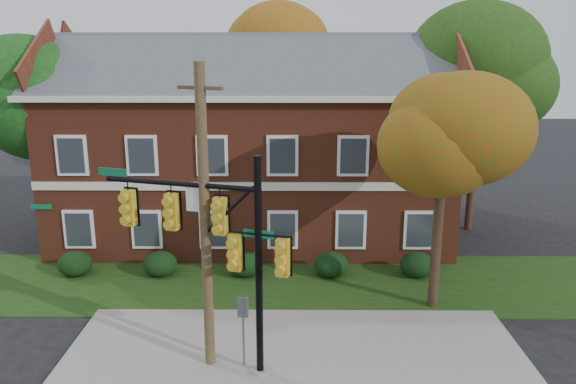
{
  "coord_description": "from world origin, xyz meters",
  "views": [
    {
      "loc": [
        -0.08,
        -14.74,
        9.1
      ],
      "look_at": [
        -0.23,
        3.0,
        4.53
      ],
      "focal_mm": 35.0,
      "sensor_mm": 36.0,
      "label": 1
    }
  ],
  "objects_px": {
    "hedge_far_right": "(417,265)",
    "traffic_signal": "(219,240)",
    "hedge_center": "(246,264)",
    "tree_right_rear": "(489,69)",
    "hedge_left": "(160,264)",
    "sign_post": "(243,320)",
    "apartment_building": "(253,136)",
    "tree_far_rear": "(283,52)",
    "utility_pole": "(205,221)",
    "hedge_far_left": "(75,264)",
    "tree_left_rear": "(37,103)",
    "hedge_right": "(331,265)",
    "tree_near_right": "(453,124)"
  },
  "relations": [
    {
      "from": "hedge_center",
      "to": "tree_right_rear",
      "type": "distance_m",
      "value": 14.94
    },
    {
      "from": "hedge_far_left",
      "to": "hedge_left",
      "type": "xyz_separation_m",
      "value": [
        3.5,
        0.0,
        0.0
      ]
    },
    {
      "from": "hedge_center",
      "to": "hedge_far_right",
      "type": "bearing_deg",
      "value": 0.0
    },
    {
      "from": "hedge_right",
      "to": "traffic_signal",
      "type": "distance_m",
      "value": 8.44
    },
    {
      "from": "tree_far_rear",
      "to": "traffic_signal",
      "type": "height_order",
      "value": "tree_far_rear"
    },
    {
      "from": "tree_far_rear",
      "to": "tree_right_rear",
      "type": "bearing_deg",
      "value": -35.0
    },
    {
      "from": "tree_near_right",
      "to": "traffic_signal",
      "type": "bearing_deg",
      "value": -151.5
    },
    {
      "from": "hedge_center",
      "to": "tree_near_right",
      "type": "height_order",
      "value": "tree_near_right"
    },
    {
      "from": "hedge_left",
      "to": "tree_far_rear",
      "type": "xyz_separation_m",
      "value": [
        4.84,
        13.09,
        8.32
      ]
    },
    {
      "from": "hedge_far_left",
      "to": "utility_pole",
      "type": "distance_m",
      "value": 10.09
    },
    {
      "from": "hedge_center",
      "to": "sign_post",
      "type": "bearing_deg",
      "value": -85.76
    },
    {
      "from": "tree_left_rear",
      "to": "tree_near_right",
      "type": "bearing_deg",
      "value": -22.36
    },
    {
      "from": "hedge_far_right",
      "to": "hedge_right",
      "type": "bearing_deg",
      "value": 180.0
    },
    {
      "from": "hedge_left",
      "to": "hedge_center",
      "type": "distance_m",
      "value": 3.5
    },
    {
      "from": "apartment_building",
      "to": "sign_post",
      "type": "bearing_deg",
      "value": -87.61
    },
    {
      "from": "apartment_building",
      "to": "tree_far_rear",
      "type": "height_order",
      "value": "tree_far_rear"
    },
    {
      "from": "hedge_far_left",
      "to": "tree_near_right",
      "type": "bearing_deg",
      "value": -11.27
    },
    {
      "from": "apartment_building",
      "to": "hedge_right",
      "type": "relative_size",
      "value": 13.43
    },
    {
      "from": "apartment_building",
      "to": "utility_pole",
      "type": "distance_m",
      "value": 11.92
    },
    {
      "from": "traffic_signal",
      "to": "utility_pole",
      "type": "bearing_deg",
      "value": 173.53
    },
    {
      "from": "hedge_far_right",
      "to": "traffic_signal",
      "type": "xyz_separation_m",
      "value": [
        -7.1,
        -6.81,
        3.44
      ]
    },
    {
      "from": "traffic_signal",
      "to": "tree_right_rear",
      "type": "bearing_deg",
      "value": 64.9
    },
    {
      "from": "tree_left_rear",
      "to": "traffic_signal",
      "type": "relative_size",
      "value": 1.39
    },
    {
      "from": "tree_far_rear",
      "to": "utility_pole",
      "type": "distance_m",
      "value": 20.31
    },
    {
      "from": "hedge_center",
      "to": "hedge_left",
      "type": "bearing_deg",
      "value": 180.0
    },
    {
      "from": "hedge_right",
      "to": "tree_near_right",
      "type": "relative_size",
      "value": 0.16
    },
    {
      "from": "tree_right_rear",
      "to": "sign_post",
      "type": "bearing_deg",
      "value": -130.08
    },
    {
      "from": "apartment_building",
      "to": "utility_pole",
      "type": "height_order",
      "value": "apartment_building"
    },
    {
      "from": "tree_left_rear",
      "to": "sign_post",
      "type": "relative_size",
      "value": 4.01
    },
    {
      "from": "hedge_left",
      "to": "hedge_center",
      "type": "bearing_deg",
      "value": 0.0
    },
    {
      "from": "hedge_far_left",
      "to": "sign_post",
      "type": "height_order",
      "value": "sign_post"
    },
    {
      "from": "hedge_left",
      "to": "sign_post",
      "type": "relative_size",
      "value": 0.63
    },
    {
      "from": "hedge_far_left",
      "to": "tree_left_rear",
      "type": "xyz_separation_m",
      "value": [
        -2.73,
        4.14,
        6.16
      ]
    },
    {
      "from": "hedge_center",
      "to": "tree_left_rear",
      "type": "relative_size",
      "value": 0.16
    },
    {
      "from": "apartment_building",
      "to": "hedge_left",
      "type": "distance_m",
      "value": 7.73
    },
    {
      "from": "hedge_far_left",
      "to": "sign_post",
      "type": "bearing_deg",
      "value": -41.95
    },
    {
      "from": "apartment_building",
      "to": "sign_post",
      "type": "relative_size",
      "value": 8.49
    },
    {
      "from": "apartment_building",
      "to": "traffic_signal",
      "type": "distance_m",
      "value": 12.11
    },
    {
      "from": "hedge_right",
      "to": "hedge_far_right",
      "type": "bearing_deg",
      "value": 0.0
    },
    {
      "from": "hedge_right",
      "to": "tree_far_rear",
      "type": "height_order",
      "value": "tree_far_rear"
    },
    {
      "from": "hedge_left",
      "to": "traffic_signal",
      "type": "distance_m",
      "value": 8.35
    },
    {
      "from": "hedge_right",
      "to": "hedge_far_right",
      "type": "relative_size",
      "value": 1.0
    },
    {
      "from": "hedge_left",
      "to": "tree_far_rear",
      "type": "height_order",
      "value": "tree_far_rear"
    },
    {
      "from": "hedge_right",
      "to": "hedge_center",
      "type": "bearing_deg",
      "value": 180.0
    },
    {
      "from": "apartment_building",
      "to": "tree_right_rear",
      "type": "xyz_separation_m",
      "value": [
        11.31,
        0.86,
        3.13
      ]
    },
    {
      "from": "sign_post",
      "to": "traffic_signal",
      "type": "bearing_deg",
      "value": -166.9
    },
    {
      "from": "hedge_far_right",
      "to": "traffic_signal",
      "type": "bearing_deg",
      "value": -136.19
    },
    {
      "from": "hedge_far_left",
      "to": "hedge_far_right",
      "type": "xyz_separation_m",
      "value": [
        14.0,
        0.0,
        0.0
      ]
    },
    {
      "from": "hedge_right",
      "to": "hedge_far_right",
      "type": "distance_m",
      "value": 3.5
    },
    {
      "from": "hedge_center",
      "to": "hedge_right",
      "type": "xyz_separation_m",
      "value": [
        3.5,
        0.0,
        0.0
      ]
    }
  ]
}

